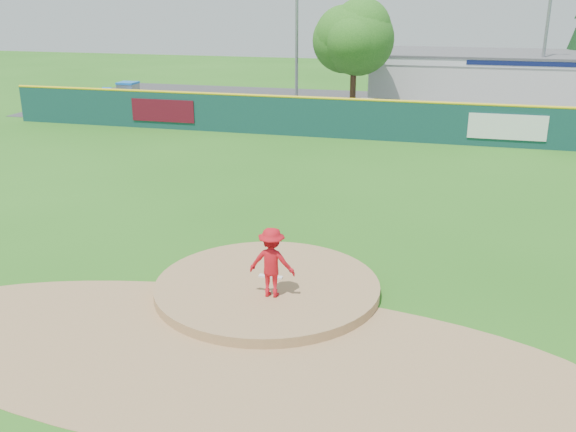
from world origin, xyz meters
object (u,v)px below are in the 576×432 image
(pitcher, at_px, (272,262))
(light_pole_right, at_px, (548,19))
(deciduous_tree, at_px, (355,37))
(light_pole_left, at_px, (297,9))
(van, at_px, (371,109))
(playground_slide, at_px, (128,96))
(pool_building_grp, at_px, (488,77))

(pitcher, height_order, light_pole_right, light_pole_right)
(deciduous_tree, xyz_separation_m, light_pole_right, (11.00, 4.00, 0.99))
(deciduous_tree, xyz_separation_m, light_pole_left, (-4.00, 2.00, 1.50))
(van, height_order, light_pole_right, light_pole_right)
(van, xyz_separation_m, playground_slide, (-15.26, -0.56, 0.26))
(light_pole_right, bearing_deg, pool_building_grp, 135.05)
(deciduous_tree, bearing_deg, pool_building_grp, 41.16)
(pool_building_grp, xyz_separation_m, light_pole_left, (-12.00, -4.99, 4.39))
(pitcher, xyz_separation_m, pool_building_grp, (5.69, 32.64, 0.58))
(playground_slide, relative_size, light_pole_left, 0.29)
(light_pole_left, bearing_deg, van, -32.80)
(pool_building_grp, height_order, light_pole_left, light_pole_left)
(deciduous_tree, relative_size, light_pole_left, 0.67)
(pool_building_grp, relative_size, light_pole_right, 1.52)
(pitcher, bearing_deg, van, -89.03)
(van, xyz_separation_m, deciduous_tree, (-1.30, 1.42, 3.93))
(pool_building_grp, relative_size, playground_slide, 4.81)
(pool_building_grp, bearing_deg, deciduous_tree, -138.84)
(pool_building_grp, distance_m, playground_slide, 23.73)
(deciduous_tree, height_order, light_pole_left, light_pole_left)
(deciduous_tree, bearing_deg, playground_slide, -171.94)
(van, xyz_separation_m, pool_building_grp, (6.70, 8.41, 1.04))
(van, xyz_separation_m, light_pole_right, (9.70, 5.42, 4.92))
(light_pole_left, distance_m, light_pole_right, 15.14)
(playground_slide, xyz_separation_m, deciduous_tree, (13.96, 1.98, 3.67))
(light_pole_left, bearing_deg, deciduous_tree, -26.57)
(van, bearing_deg, light_pole_left, 59.69)
(pitcher, xyz_separation_m, light_pole_left, (-6.31, 27.65, 4.97))
(van, height_order, playground_slide, playground_slide)
(pool_building_grp, distance_m, light_pole_left, 13.72)
(deciduous_tree, distance_m, light_pole_left, 4.72)
(pitcher, distance_m, van, 24.26)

